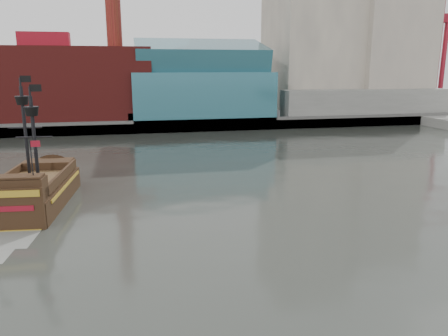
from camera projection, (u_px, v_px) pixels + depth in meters
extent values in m
plane|color=#2B2E29|center=(226.00, 268.00, 29.35)|extent=(400.00, 400.00, 0.00)
cube|color=slate|center=(151.00, 113.00, 116.61)|extent=(220.00, 60.00, 2.00)
cube|color=#4C4C49|center=(159.00, 126.00, 88.49)|extent=(220.00, 1.00, 2.60)
cube|color=maroon|center=(48.00, 84.00, 91.06)|extent=(42.00, 18.00, 15.00)
cube|color=#2A6271|center=(201.00, 95.00, 96.41)|extent=(30.00, 16.00, 10.00)
cube|color=#BCB09B|center=(313.00, 17.00, 108.08)|extent=(20.00, 22.00, 46.00)
cube|color=#A5998A|center=(386.00, 34.00, 108.95)|extent=(18.00, 18.00, 38.00)
cube|color=#BCB09B|center=(322.00, 14.00, 125.65)|extent=(24.00, 20.00, 52.00)
cube|color=slate|center=(366.00, 103.00, 101.00)|extent=(40.00, 6.00, 6.00)
cube|color=#2A6271|center=(201.00, 58.00, 94.59)|extent=(28.00, 14.94, 8.78)
cube|color=slate|center=(432.00, 102.00, 122.83)|extent=(4.00, 4.00, 3.00)
cylinder|color=maroon|center=(438.00, 48.00, 119.52)|extent=(1.40, 1.40, 32.00)
cube|color=slate|center=(439.00, 98.00, 134.42)|extent=(4.00, 4.00, 3.00)
cylinder|color=maroon|center=(443.00, 60.00, 131.80)|extent=(1.40, 1.40, 26.00)
cube|color=maroon|center=(439.00, 18.00, 128.44)|extent=(5.00, 2.50, 2.50)
cube|color=black|center=(36.00, 198.00, 42.62)|extent=(7.00, 14.15, 2.96)
cube|color=#49311A|center=(34.00, 182.00, 42.24)|extent=(6.30, 12.73, 0.34)
cube|color=black|center=(49.00, 165.00, 47.43)|extent=(5.08, 3.19, 1.14)
cube|color=black|center=(12.00, 190.00, 36.32)|extent=(5.56, 2.34, 2.05)
cube|color=black|center=(10.00, 215.00, 35.73)|extent=(5.58, 0.83, 4.55)
cube|color=#AC8821|center=(7.00, 194.00, 35.16)|extent=(5.10, 0.59, 0.57)
cube|color=maroon|center=(8.00, 209.00, 35.44)|extent=(3.97, 0.48, 0.46)
cylinder|color=black|center=(25.00, 132.00, 42.73)|extent=(0.35, 0.35, 8.87)
cylinder|color=black|center=(35.00, 142.00, 39.40)|extent=(0.35, 0.35, 8.19)
cone|color=black|center=(22.00, 101.00, 42.03)|extent=(1.37, 1.37, 0.80)
cone|color=black|center=(32.00, 111.00, 38.78)|extent=(1.37, 1.37, 0.80)
cube|color=black|center=(25.00, 79.00, 41.63)|extent=(1.02, 0.13, 0.63)
cube|color=black|center=(35.00, 88.00, 38.37)|extent=(1.02, 0.13, 0.63)
cube|color=gray|center=(3.00, 239.00, 34.19)|extent=(5.21, 4.55, 0.02)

